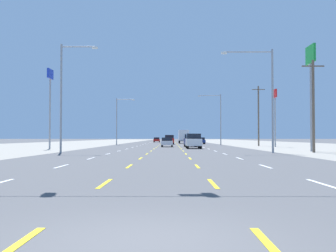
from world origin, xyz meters
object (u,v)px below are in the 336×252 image
suv_far_right_farthest (195,139)px  sedan_inner_left_distant_a (157,140)px  suv_inner_right_mid (190,140)px  pole_sign_left_row_1 (50,91)px  pole_sign_right_row_2 (275,106)px  sedan_far_right_far (201,141)px  sedan_center_turn_near (167,142)px  pole_sign_right_row_1 (311,69)px  suv_center_turn_midfar (169,139)px  box_truck_inner_right_farther (184,136)px  streetlight_left_row_1 (118,118)px  streetlight_right_row_1 (218,115)px  streetlight_left_row_0 (64,91)px  suv_inner_right_nearest (193,141)px  streetlight_right_row_0 (267,92)px

suv_far_right_farthest → sedan_inner_left_distant_a: size_ratio=1.09×
suv_inner_right_mid → pole_sign_left_row_1: size_ratio=0.47×
pole_sign_right_row_2 → sedan_far_right_far: bearing=109.8°
sedan_far_right_far → pole_sign_left_row_1: bearing=-121.2°
suv_inner_right_mid → sedan_center_turn_near: bearing=-169.9°
sedan_inner_left_distant_a → suv_far_right_farthest: bearing=-41.9°
pole_sign_right_row_1 → pole_sign_right_row_2: size_ratio=1.26×
pole_sign_right_row_1 → suv_center_turn_midfar: bearing=110.4°
sedan_center_turn_near → sedan_inner_left_distant_a: same height
sedan_center_turn_near → suv_far_right_farthest: 45.80m
sedan_center_turn_near → pole_sign_left_row_1: (-15.05, -10.86, 6.78)m
suv_inner_right_mid → box_truck_inner_right_farther: (0.04, 33.88, 0.81)m
suv_center_turn_midfar → sedan_far_right_far: (6.96, 4.66, -0.27)m
pole_sign_left_row_1 → pole_sign_right_row_1: size_ratio=0.91×
pole_sign_right_row_2 → streetlight_left_row_1: size_ratio=0.98×
sedan_far_right_far → pole_sign_left_row_1: pole_sign_left_row_1 is taller
pole_sign_right_row_2 → streetlight_right_row_1: streetlight_right_row_1 is taller
sedan_far_right_far → sedan_center_turn_near: bearing=-105.6°
box_truck_inner_right_farther → streetlight_left_row_1: streetlight_left_row_1 is taller
suv_center_turn_midfar → pole_sign_right_row_1: bearing=-69.6°
box_truck_inner_right_farther → streetlight_left_row_0: (-13.39, -58.36, 4.12)m
suv_center_turn_midfar → box_truck_inner_right_farther: box_truck_inner_right_farther is taller
pole_sign_left_row_1 → suv_inner_right_nearest: bearing=5.8°
pole_sign_left_row_1 → pole_sign_right_row_2: (31.85, 10.43, -1.13)m
suv_inner_right_nearest → suv_center_turn_midfar: 30.54m
suv_inner_right_mid → pole_sign_left_row_1: 22.94m
sedan_center_turn_near → suv_inner_right_mid: (3.69, 0.66, 0.27)m
suv_center_turn_midfar → suv_far_right_farthest: 24.83m
suv_inner_right_nearest → streetlight_right_row_0: size_ratio=0.49×
sedan_center_turn_near → streetlight_right_row_0: streetlight_right_row_0 is taller
suv_inner_right_mid → streetlight_left_row_1: (-13.31, 14.27, 4.24)m
pole_sign_right_row_1 → pole_sign_right_row_2: pole_sign_right_row_1 is taller
sedan_inner_left_distant_a → streetlight_left_row_0: (-6.10, -78.80, 5.20)m
box_truck_inner_right_farther → streetlight_left_row_1: 23.96m
streetlight_left_row_1 → pole_sign_left_row_1: bearing=-101.9°
pole_sign_left_row_1 → box_truck_inner_right_farther: bearing=67.5°
sedan_far_right_far → suv_inner_right_mid: bearing=-98.0°
sedan_center_turn_near → sedan_inner_left_distant_a: bearing=93.7°
box_truck_inner_right_farther → suv_inner_right_nearest: bearing=-90.2°
sedan_center_turn_near → suv_inner_right_nearest: bearing=-68.1°
pole_sign_right_row_2 → streetlight_left_row_1: 30.58m
suv_center_turn_midfar → pole_sign_right_row_2: bearing=-52.9°
sedan_inner_left_distant_a → streetlight_right_row_1: (13.42, -40.05, 5.02)m
sedan_far_right_far → box_truck_inner_right_farther: bearing=112.6°
sedan_center_turn_near → streetlight_left_row_0: 26.23m
suv_center_turn_midfar → streetlight_right_row_0: 46.45m
pole_sign_left_row_1 → sedan_inner_left_distant_a: bearing=80.1°
streetlight_right_row_0 → streetlight_left_row_1: size_ratio=1.09×
pole_sign_left_row_1 → streetlight_right_row_1: size_ratio=1.04×
box_truck_inner_right_farther → sedan_center_turn_near: bearing=-96.2°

